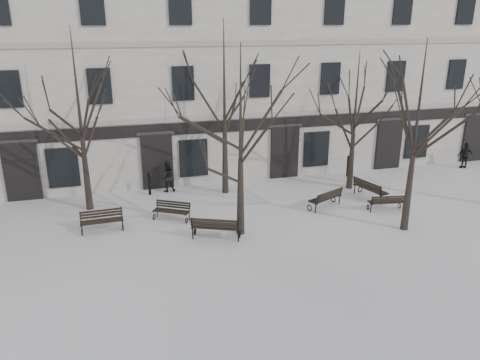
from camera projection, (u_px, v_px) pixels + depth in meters
name	position (u px, v px, depth m)	size (l,w,h in m)	color
ground	(270.00, 247.00, 18.25)	(100.00, 100.00, 0.00)	white
building	(203.00, 70.00, 28.31)	(40.40, 10.20, 11.40)	silver
tree_1	(241.00, 120.00, 17.87)	(5.35, 5.35, 7.64)	black
tree_2	(418.00, 115.00, 18.23)	(5.46, 5.46, 7.79)	black
tree_4	(78.00, 100.00, 20.27)	(5.72, 5.72, 8.18)	black
tree_5	(224.00, 88.00, 22.31)	(5.95, 5.95, 8.50)	black
tree_6	(356.00, 105.00, 23.24)	(4.91, 4.91, 7.01)	black
bench_0	(102.00, 220.00, 19.52)	(1.76, 0.70, 0.87)	black
bench_1	(216.00, 227.00, 18.72)	(2.05, 1.41, 0.99)	black
bench_2	(387.00, 202.00, 21.54)	(1.70, 0.83, 0.82)	black
bench_3	(172.00, 210.00, 20.61)	(1.67, 1.30, 0.81)	black
bench_4	(326.00, 198.00, 21.89)	(1.88, 1.34, 0.91)	black
bench_5	(370.00, 189.00, 23.03)	(1.14, 2.00, 0.96)	black
bollard_a	(149.00, 183.00, 23.50)	(0.15, 0.15, 1.18)	black
bollard_b	(348.00, 165.00, 26.29)	(0.16, 0.16, 1.22)	black
pedestrian_b	(168.00, 191.00, 24.17)	(0.77, 0.60, 1.59)	black
pedestrian_c	(463.00, 168.00, 28.00)	(0.91, 0.38, 1.56)	black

